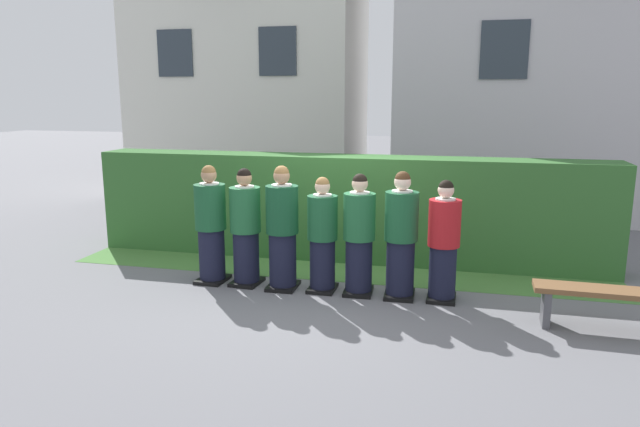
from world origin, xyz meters
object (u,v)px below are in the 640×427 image
(student_front_row_0, at_px, (211,227))
(student_front_row_5, at_px, (401,238))
(student_front_row_1, at_px, (246,230))
(wooden_bench, at_px, (600,299))
(student_front_row_4, at_px, (359,237))
(student_front_row_3, at_px, (322,237))
(student_in_red_blazer, at_px, (444,244))
(student_front_row_2, at_px, (282,231))

(student_front_row_0, xyz_separation_m, student_front_row_5, (2.62, -0.01, -0.00))
(student_front_row_0, bearing_deg, student_front_row_1, 1.17)
(wooden_bench, bearing_deg, student_front_row_4, 168.57)
(student_front_row_0, height_order, student_front_row_1, student_front_row_0)
(student_front_row_0, height_order, student_front_row_3, student_front_row_0)
(student_front_row_0, distance_m, student_front_row_1, 0.51)
(student_front_row_0, xyz_separation_m, student_in_red_blazer, (3.15, -0.00, -0.05))
(student_front_row_0, relative_size, student_front_row_4, 1.03)
(student_front_row_5, height_order, student_in_red_blazer, student_front_row_5)
(student_front_row_3, bearing_deg, student_in_red_blazer, -0.01)
(student_in_red_blazer, bearing_deg, student_front_row_4, -179.91)
(student_front_row_3, xyz_separation_m, student_front_row_5, (1.03, -0.01, 0.05))
(wooden_bench, bearing_deg, student_front_row_5, 166.13)
(student_front_row_2, distance_m, student_front_row_3, 0.55)
(student_front_row_0, bearing_deg, student_front_row_2, -2.14)
(student_front_row_3, height_order, wooden_bench, student_front_row_3)
(student_front_row_4, height_order, student_in_red_blazer, student_front_row_4)
(student_front_row_2, bearing_deg, student_front_row_3, 3.66)
(student_front_row_5, bearing_deg, student_front_row_1, 179.32)
(student_front_row_0, relative_size, student_front_row_5, 1.00)
(student_front_row_3, distance_m, wooden_bench, 3.36)
(student_front_row_4, xyz_separation_m, student_in_red_blazer, (1.08, 0.00, -0.02))
(student_front_row_1, relative_size, student_front_row_5, 0.98)
(student_front_row_5, distance_m, student_in_red_blazer, 0.54)
(student_front_row_1, bearing_deg, wooden_bench, -7.59)
(student_front_row_3, distance_m, student_front_row_4, 0.49)
(student_front_row_1, xyz_separation_m, student_front_row_5, (2.11, -0.02, 0.01))
(student_in_red_blazer, xyz_separation_m, wooden_bench, (1.73, -0.57, -0.39))
(student_front_row_4, relative_size, student_in_red_blazer, 1.03)
(student_front_row_0, distance_m, student_front_row_5, 2.62)
(student_front_row_2, bearing_deg, student_in_red_blazer, 0.94)
(student_front_row_0, relative_size, wooden_bench, 1.16)
(student_front_row_1, distance_m, student_front_row_3, 1.08)
(student_front_row_1, distance_m, student_front_row_5, 2.11)
(student_front_row_4, distance_m, wooden_bench, 2.89)
(student_front_row_3, xyz_separation_m, student_in_red_blazer, (1.57, -0.00, 0.01))
(student_front_row_1, bearing_deg, student_front_row_4, -0.61)
(student_front_row_2, height_order, student_front_row_4, student_front_row_2)
(student_front_row_5, bearing_deg, student_in_red_blazer, 1.07)
(student_front_row_1, distance_m, student_front_row_2, 0.54)
(student_front_row_2, distance_m, student_front_row_4, 1.03)
(student_front_row_5, distance_m, wooden_bench, 2.37)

